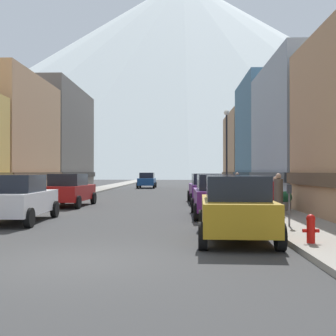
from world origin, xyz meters
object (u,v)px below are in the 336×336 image
at_px(fire_hydrant_near, 311,228).
at_px(car_right_0, 236,208).
at_px(car_driving_0, 147,180).
at_px(potted_plant_1, 258,190).
at_px(parking_meter_near, 289,199).
at_px(pedestrian_0, 278,196).
at_px(car_left_1, 69,190).
at_px(car_left_0, 18,198).
at_px(potted_plant_2, 286,200).
at_px(pedestrian_1, 276,197).
at_px(streetlamp_right, 227,140).
at_px(potted_plant_0, 36,192).
at_px(trash_bin_right, 275,201).
at_px(car_right_2, 206,188).
at_px(pedestrian_2, 237,185).
at_px(car_right_1, 217,195).

bearing_deg(fire_hydrant_near, car_right_0, 140.60).
height_order(car_driving_0, potted_plant_1, car_driving_0).
relative_size(car_driving_0, parking_meter_near, 3.31).
distance_m(car_right_0, fire_hydrant_near, 2.17).
bearing_deg(pedestrian_0, fire_hydrant_near, -96.58).
relative_size(car_left_1, car_driving_0, 1.02).
bearing_deg(car_driving_0, car_left_0, -93.73).
xyz_separation_m(potted_plant_2, pedestrian_1, (-0.75, -1.32, 0.24)).
height_order(potted_plant_2, streetlamp_right, streetlamp_right).
distance_m(car_left_0, potted_plant_0, 11.94).
xyz_separation_m(car_left_1, trash_bin_right, (10.15, -4.63, -0.26)).
distance_m(car_right_2, pedestrian_0, 8.73).
bearing_deg(potted_plant_2, car_driving_0, 105.88).
bearing_deg(pedestrian_2, potted_plant_1, -78.58).
xyz_separation_m(car_right_1, pedestrian_0, (2.45, -0.53, 0.03)).
xyz_separation_m(car_right_1, pedestrian_2, (2.45, 12.02, 0.04)).
bearing_deg(trash_bin_right, parking_meter_near, -97.11).
bearing_deg(trash_bin_right, car_right_0, -110.85).
height_order(trash_bin_right, potted_plant_1, potted_plant_1).
xyz_separation_m(car_right_2, parking_meter_near, (1.95, -12.07, 0.11)).
distance_m(pedestrian_1, pedestrian_2, 12.06).
xyz_separation_m(car_right_2, pedestrian_0, (2.45, -8.38, 0.03)).
distance_m(pedestrian_0, pedestrian_2, 12.55).
relative_size(potted_plant_1, pedestrian_2, 0.64).
xyz_separation_m(car_left_0, pedestrian_1, (10.05, 2.16, -0.04)).
relative_size(car_right_0, parking_meter_near, 3.37).
distance_m(potted_plant_1, potted_plant_2, 7.04).
distance_m(car_right_0, car_right_2, 13.97).
relative_size(car_right_2, potted_plant_1, 4.07).
height_order(car_driving_0, fire_hydrant_near, car_driving_0).
bearing_deg(fire_hydrant_near, potted_plant_0, 126.59).
bearing_deg(pedestrian_0, parking_meter_near, -97.72).
xyz_separation_m(car_right_2, streetlamp_right, (1.55, 2.65, 3.09)).
xyz_separation_m(car_driving_0, streetlamp_right, (6.95, -21.01, 3.09)).
bearing_deg(pedestrian_2, car_driving_0, 111.94).
distance_m(fire_hydrant_near, potted_plant_0, 20.89).
xyz_separation_m(car_driving_0, potted_plant_0, (-5.40, -22.21, -0.32)).
height_order(trash_bin_right, potted_plant_2, trash_bin_right).
bearing_deg(car_right_2, car_right_0, -90.02).
relative_size(potted_plant_2, pedestrian_2, 0.51).
xyz_separation_m(trash_bin_right, potted_plant_0, (-13.35, 8.71, -0.07)).
xyz_separation_m(car_right_1, trash_bin_right, (2.55, 0.59, -0.26)).
relative_size(potted_plant_2, pedestrian_1, 0.56).
relative_size(car_left_0, car_driving_0, 1.01).
bearing_deg(pedestrian_0, trash_bin_right, 84.90).
relative_size(parking_meter_near, potted_plant_0, 1.56).
xyz_separation_m(car_right_2, pedestrian_2, (2.45, 4.17, 0.04)).
bearing_deg(pedestrian_0, potted_plant_0, 143.43).
height_order(car_right_0, car_right_1, same).
distance_m(car_left_0, fire_hydrant_near, 10.65).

